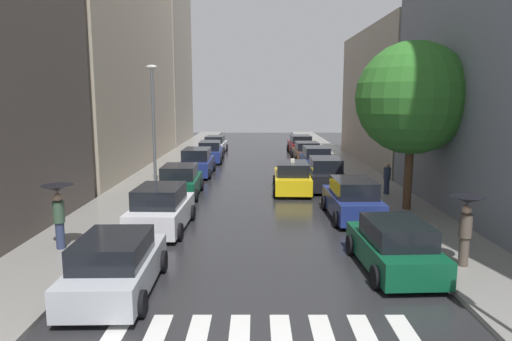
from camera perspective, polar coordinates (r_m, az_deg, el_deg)
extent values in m
cube|color=#262628|center=(30.65, 0.40, -0.42)|extent=(28.00, 72.00, 0.04)
cube|color=gray|center=(31.30, -11.59, -0.24)|extent=(3.00, 72.00, 0.15)
cube|color=gray|center=(31.34, 12.37, -0.25)|extent=(3.00, 72.00, 0.15)
cube|color=silver|center=(10.72, -17.38, -19.40)|extent=(0.45, 2.20, 0.01)
cube|color=silver|center=(10.50, -12.40, -19.83)|extent=(0.45, 2.20, 0.01)
cube|color=silver|center=(10.36, -7.22, -20.13)|extent=(0.45, 2.20, 0.01)
cube|color=silver|center=(10.29, -1.91, -20.28)|extent=(0.45, 2.20, 0.01)
cube|color=silver|center=(10.29, 3.43, -20.26)|extent=(0.45, 2.20, 0.01)
cube|color=silver|center=(10.38, 8.72, -20.09)|extent=(0.45, 2.20, 0.01)
cube|color=silver|center=(10.54, 13.87, -19.77)|extent=(0.45, 2.20, 0.01)
cube|color=silver|center=(10.78, 18.80, -19.32)|extent=(0.45, 2.20, 0.01)
cube|color=#B2A38C|center=(35.57, -18.20, 14.13)|extent=(6.00, 21.88, 16.89)
cube|color=#9E9384|center=(52.82, -12.06, 14.13)|extent=(6.00, 12.50, 19.74)
cube|color=#9E9384|center=(36.75, 18.00, 8.64)|extent=(6.00, 16.35, 10.08)
cube|color=#B2B7BF|center=(12.74, -16.74, -11.95)|extent=(1.94, 4.24, 0.77)
cube|color=black|center=(12.32, -17.16, -9.26)|extent=(1.68, 2.34, 0.63)
cylinder|color=black|center=(14.33, -18.82, -10.69)|extent=(0.23, 0.64, 0.64)
cylinder|color=black|center=(13.88, -11.36, -11.02)|extent=(0.23, 0.64, 0.64)
cylinder|color=black|center=(11.91, -23.01, -15.07)|extent=(0.23, 0.64, 0.64)
cylinder|color=black|center=(11.37, -13.95, -15.78)|extent=(0.23, 0.64, 0.64)
cube|color=silver|center=(18.06, -11.44, -5.34)|extent=(1.98, 4.25, 0.86)
cube|color=black|center=(17.68, -11.67, -3.05)|extent=(1.71, 2.35, 0.70)
cylinder|color=black|center=(19.65, -13.16, -5.08)|extent=(0.24, 0.65, 0.64)
cylinder|color=black|center=(19.26, -7.75, -5.21)|extent=(0.24, 0.65, 0.64)
cylinder|color=black|center=(17.09, -15.55, -7.32)|extent=(0.24, 0.65, 0.64)
cylinder|color=black|center=(16.63, -9.34, -7.55)|extent=(0.24, 0.65, 0.64)
cube|color=#0C4C2D|center=(23.94, -9.17, -1.79)|extent=(1.95, 4.16, 0.80)
cube|color=black|center=(23.62, -9.28, -0.14)|extent=(1.69, 2.30, 0.66)
cylinder|color=black|center=(25.46, -10.80, -1.77)|extent=(0.23, 0.64, 0.64)
cylinder|color=black|center=(25.21, -6.61, -1.78)|extent=(0.23, 0.64, 0.64)
cylinder|color=black|center=(22.84, -11.96, -3.06)|extent=(0.23, 0.64, 0.64)
cylinder|color=black|center=(22.55, -7.29, -3.09)|extent=(0.23, 0.64, 0.64)
cube|color=navy|center=(30.29, -7.08, 0.61)|extent=(1.86, 4.73, 0.88)
cube|color=black|center=(29.95, -7.17, 2.05)|extent=(1.64, 2.60, 0.72)
cylinder|color=black|center=(31.99, -8.37, 0.50)|extent=(0.22, 0.64, 0.64)
cylinder|color=black|center=(31.76, -5.05, 0.50)|extent=(0.22, 0.64, 0.64)
cylinder|color=black|center=(28.94, -9.29, -0.43)|extent=(0.22, 0.64, 0.64)
cylinder|color=black|center=(28.69, -5.62, -0.44)|extent=(0.22, 0.64, 0.64)
cube|color=navy|center=(36.44, -5.49, 2.01)|extent=(1.90, 4.60, 0.81)
cube|color=black|center=(36.13, -5.53, 3.12)|extent=(1.63, 2.54, 0.66)
cylinder|color=black|center=(38.03, -6.66, 1.89)|extent=(0.24, 0.65, 0.64)
cylinder|color=black|center=(37.91, -3.99, 1.91)|extent=(0.24, 0.65, 0.64)
cylinder|color=black|center=(35.07, -7.10, 1.27)|extent=(0.24, 0.65, 0.64)
cylinder|color=black|center=(34.94, -4.21, 1.29)|extent=(0.24, 0.65, 0.64)
cube|color=silver|center=(42.54, -4.87, 2.99)|extent=(1.96, 4.34, 0.75)
cube|color=black|center=(42.26, -4.92, 3.89)|extent=(1.67, 2.41, 0.62)
cylinder|color=black|center=(44.07, -5.80, 2.89)|extent=(0.24, 0.65, 0.64)
cylinder|color=black|center=(43.86, -3.47, 2.89)|extent=(0.24, 0.65, 0.64)
cylinder|color=black|center=(41.30, -6.35, 2.46)|extent=(0.24, 0.65, 0.64)
cylinder|color=black|center=(41.07, -3.86, 2.46)|extent=(0.24, 0.65, 0.64)
cube|color=#0C4C2D|center=(14.30, 16.95, -9.66)|extent=(2.01, 4.18, 0.74)
cube|color=black|center=(13.92, 17.36, -7.28)|extent=(1.70, 2.32, 0.61)
cylinder|color=black|center=(15.34, 11.98, -9.07)|extent=(0.25, 0.65, 0.64)
cylinder|color=black|center=(15.88, 18.43, -8.71)|extent=(0.25, 0.65, 0.64)
cylinder|color=black|center=(12.90, 15.01, -12.74)|extent=(0.25, 0.65, 0.64)
cylinder|color=black|center=(13.54, 22.55, -12.08)|extent=(0.25, 0.65, 0.64)
cube|color=navy|center=(19.79, 12.06, -4.12)|extent=(1.89, 4.36, 0.84)
cube|color=black|center=(19.42, 12.27, -2.08)|extent=(1.64, 2.41, 0.69)
cylinder|color=black|center=(21.04, 8.76, -4.01)|extent=(0.23, 0.64, 0.64)
cylinder|color=black|center=(21.41, 13.56, -3.92)|extent=(0.23, 0.64, 0.64)
cylinder|color=black|center=(18.31, 10.24, -6.02)|extent=(0.23, 0.64, 0.64)
cylinder|color=black|center=(18.74, 15.72, -5.87)|extent=(0.23, 0.64, 0.64)
cube|color=black|center=(25.87, 8.77, -0.90)|extent=(1.94, 4.53, 0.87)
cube|color=black|center=(25.52, 8.87, 0.76)|extent=(1.67, 2.51, 0.71)
cylinder|color=black|center=(27.27, 6.47, -0.95)|extent=(0.24, 0.65, 0.64)
cylinder|color=black|center=(27.49, 10.27, -0.96)|extent=(0.24, 0.65, 0.64)
cylinder|color=black|center=(24.37, 7.05, -2.16)|extent=(0.24, 0.65, 0.64)
cylinder|color=black|center=(24.61, 11.28, -2.16)|extent=(0.24, 0.65, 0.64)
cube|color=navy|center=(31.50, 7.64, 0.91)|extent=(1.86, 4.33, 0.86)
cube|color=black|center=(31.19, 7.72, 2.28)|extent=(1.62, 2.39, 0.71)
cylinder|color=black|center=(32.83, 5.72, 0.77)|extent=(0.23, 0.64, 0.64)
cylinder|color=black|center=(33.07, 8.83, 0.76)|extent=(0.23, 0.64, 0.64)
cylinder|color=black|center=(30.03, 6.30, -0.02)|extent=(0.23, 0.64, 0.64)
cylinder|color=black|center=(30.30, 9.69, -0.02)|extent=(0.23, 0.64, 0.64)
cube|color=brown|center=(36.68, 6.52, 2.00)|extent=(2.04, 4.11, 0.76)
cube|color=black|center=(36.40, 6.58, 3.05)|extent=(1.77, 2.28, 0.62)
cylinder|color=black|center=(37.91, 4.79, 1.90)|extent=(0.24, 0.65, 0.64)
cylinder|color=black|center=(38.17, 7.69, 1.89)|extent=(0.24, 0.65, 0.64)
cylinder|color=black|center=(35.27, 5.24, 1.35)|extent=(0.24, 0.65, 0.64)
cylinder|color=black|center=(35.54, 8.36, 1.35)|extent=(0.24, 0.65, 0.64)
cube|color=maroon|center=(42.06, 5.76, 2.95)|extent=(2.07, 4.67, 0.81)
cube|color=black|center=(41.76, 5.81, 3.92)|extent=(1.77, 2.59, 0.66)
cylinder|color=black|center=(43.48, 4.24, 2.83)|extent=(0.24, 0.65, 0.64)
cylinder|color=black|center=(43.72, 6.75, 2.82)|extent=(0.24, 0.65, 0.64)
cylinder|color=black|center=(40.47, 4.68, 2.35)|extent=(0.24, 0.65, 0.64)
cylinder|color=black|center=(40.73, 7.37, 2.35)|extent=(0.24, 0.65, 0.64)
cube|color=yellow|center=(24.86, 4.73, -1.31)|extent=(2.00, 4.51, 0.80)
cube|color=black|center=(24.52, 4.78, 0.27)|extent=(1.71, 2.50, 0.65)
cube|color=#F2EDCC|center=(24.46, 4.79, 1.23)|extent=(0.21, 0.37, 0.18)
cylinder|color=black|center=(26.33, 2.57, -1.26)|extent=(0.24, 0.65, 0.64)
cylinder|color=black|center=(26.41, 6.59, -1.28)|extent=(0.24, 0.65, 0.64)
cylinder|color=black|center=(23.44, 2.62, -2.55)|extent=(0.24, 0.65, 0.64)
cylinder|color=black|center=(23.53, 7.14, -2.57)|extent=(0.24, 0.65, 0.64)
cylinder|color=navy|center=(24.40, 16.16, -1.93)|extent=(0.28, 0.28, 0.77)
cylinder|color=navy|center=(24.28, 16.23, -0.34)|extent=(0.36, 0.36, 0.61)
sphere|color=tan|center=(24.22, 16.28, 0.65)|extent=(0.24, 0.24, 0.24)
cylinder|color=brown|center=(14.92, 24.65, -9.17)|extent=(0.28, 0.28, 0.87)
cylinder|color=brown|center=(14.71, 24.85, -6.29)|extent=(0.36, 0.36, 0.69)
sphere|color=tan|center=(14.60, 24.98, -4.47)|extent=(0.27, 0.27, 0.27)
cone|color=black|center=(14.53, 25.05, -3.33)|extent=(1.01, 1.01, 0.20)
cylinder|color=#333338|center=(14.62, 24.95, -4.82)|extent=(0.02, 0.02, 0.78)
cylinder|color=navy|center=(16.40, -22.96, -7.43)|extent=(0.28, 0.28, 0.88)
cylinder|color=#38513D|center=(16.20, -23.13, -4.75)|extent=(0.36, 0.36, 0.70)
sphere|color=tan|center=(16.10, -23.24, -3.07)|extent=(0.27, 0.27, 0.27)
cone|color=black|center=(16.04, -23.30, -2.03)|extent=(1.02, 1.02, 0.20)
cylinder|color=#333338|center=(16.12, -23.22, -3.40)|extent=(0.02, 0.02, 0.78)
cylinder|color=#513823|center=(21.24, 18.62, -0.84)|extent=(0.36, 0.36, 2.82)
sphere|color=#2F7027|center=(20.95, 19.11, 8.53)|extent=(4.83, 4.83, 4.83)
cylinder|color=#595B60|center=(25.08, -12.39, 4.90)|extent=(0.16, 0.16, 6.31)
ellipsoid|color=beige|center=(25.07, -12.65, 12.45)|extent=(0.60, 0.28, 0.24)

